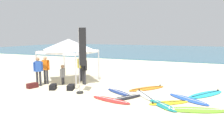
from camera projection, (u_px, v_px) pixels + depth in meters
The scene contains 22 objects.
ground_plane at pixel (99, 89), 12.17m from camera, with size 80.00×80.00×0.00m, color beige.
sea at pixel (176, 51), 41.46m from camera, with size 80.00×36.00×0.10m, color #386B84.
canopy_tent at pixel (69, 45), 13.43m from camera, with size 2.87×2.87×2.75m.
surfboard_white at pixel (145, 95), 10.85m from camera, with size 1.60×1.86×0.19m.
surfboard_red at pixel (111, 100), 10.02m from camera, with size 2.16×1.02×0.19m.
surfboard_teal at pixel (162, 105), 9.29m from camera, with size 1.70×1.69×0.19m.
surfboard_cyan at pixel (206, 94), 10.98m from camera, with size 2.00×2.54×0.19m.
surfboard_blue at pixel (188, 99), 10.14m from camera, with size 2.17×1.81×0.19m.
surfboard_lime at pixel (195, 110), 8.69m from camera, with size 2.52×1.39×0.19m.
surfboard_orange at pixel (147, 88), 12.16m from camera, with size 1.94×2.24×0.19m.
surfboard_navy at pixel (119, 92), 11.38m from camera, with size 1.84×1.40×0.19m.
surfboard_black at pixel (127, 97), 10.40m from camera, with size 1.45×1.90×0.19m.
surfboard_yellow at pixel (169, 103), 9.60m from camera, with size 1.81×1.56×0.19m.
person_black at pixel (84, 68), 13.16m from camera, with size 0.48×0.37×1.71m.
person_orange at pixel (46, 68), 13.31m from camera, with size 0.55×0.26×1.71m.
person_blue at pixel (38, 70), 12.72m from camera, with size 0.39×0.46×1.71m.
person_yellow at pixel (80, 66), 14.13m from camera, with size 0.23×0.55×1.71m.
person_grey at pixel (63, 74), 13.25m from camera, with size 0.33×0.52×1.20m.
banner_flag at pixel (81, 63), 10.98m from camera, with size 0.60×0.36×3.40m.
gear_bag_near_tent at pixel (71, 87), 11.98m from camera, with size 0.60×0.32×0.28m, color black.
gear_bag_by_pole at pixel (32, 86), 12.39m from camera, with size 0.60×0.32×0.28m, color #4C1919.
gear_bag_on_sand at pixel (53, 87), 12.06m from camera, with size 0.60×0.32×0.28m, color black.
Camera 1 is at (5.41, -10.56, 2.99)m, focal length 34.86 mm.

